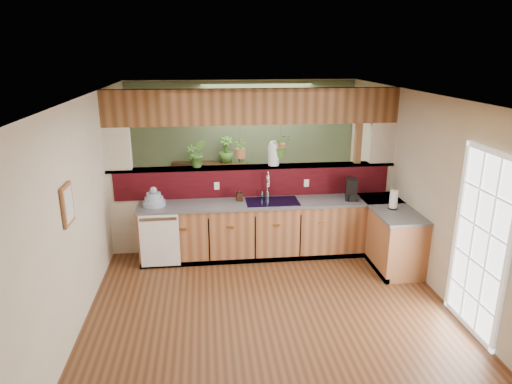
{
  "coord_description": "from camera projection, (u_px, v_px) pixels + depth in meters",
  "views": [
    {
      "loc": [
        -0.76,
        -5.7,
        3.16
      ],
      "look_at": [
        -0.04,
        0.7,
        1.15
      ],
      "focal_mm": 32.0,
      "sensor_mm": 36.0,
      "label": 1
    }
  ],
  "objects": [
    {
      "name": "sage_backwall",
      "position": [
        242.0,
        145.0,
        9.34
      ],
      "size": [
        4.55,
        0.02,
        2.55
      ],
      "primitive_type": "cube",
      "color": "#4C5D40",
      "rests_on": "ground"
    },
    {
      "name": "french_door",
      "position": [
        479.0,
        246.0,
        5.13
      ],
      "size": [
        0.06,
        1.02,
        2.16
      ],
      "primitive_type": "cube",
      "color": "white",
      "rests_on": "ground"
    },
    {
      "name": "framed_print",
      "position": [
        68.0,
        205.0,
        4.96
      ],
      "size": [
        0.04,
        0.35,
        0.45
      ],
      "color": "brown",
      "rests_on": "wall_left"
    },
    {
      "name": "ledge_plant_left",
      "position": [
        198.0,
        153.0,
        7.13
      ],
      "size": [
        0.27,
        0.22,
        0.45
      ],
      "primitive_type": "imported",
      "rotation": [
        0.0,
        0.0,
        0.11
      ],
      "color": "#3A6824",
      "rests_on": "pass_through_ledge"
    },
    {
      "name": "ceiling",
      "position": [
        265.0,
        97.0,
        5.65
      ],
      "size": [
        4.6,
        7.0,
        0.01
      ],
      "primitive_type": "cube",
      "color": "brown",
      "rests_on": "ground"
    },
    {
      "name": "floor_plant",
      "position": [
        297.0,
        201.0,
        8.63
      ],
      "size": [
        0.88,
        0.8,
        0.83
      ],
      "primitive_type": "imported",
      "rotation": [
        0.0,
        0.0,
        0.23
      ],
      "color": "#3A6824",
      "rests_on": "ground"
    },
    {
      "name": "glass_jar",
      "position": [
        274.0,
        153.0,
        7.27
      ],
      "size": [
        0.18,
        0.18,
        0.4
      ],
      "color": "silver",
      "rests_on": "pass_through_ledge"
    },
    {
      "name": "header_beam",
      "position": [
        254.0,
        107.0,
        7.01
      ],
      "size": [
        4.6,
        0.15,
        0.55
      ],
      "primitive_type": "cube",
      "color": "brown",
      "rests_on": "ground"
    },
    {
      "name": "hanging_plant_b",
      "position": [
        281.0,
        136.0,
        7.2
      ],
      "size": [
        0.38,
        0.35,
        0.47
      ],
      "color": "brown",
      "rests_on": "header_beam"
    },
    {
      "name": "pass_through_ledge",
      "position": [
        254.0,
        167.0,
        7.3
      ],
      "size": [
        4.6,
        0.21,
        0.04
      ],
      "primitive_type": "cube",
      "color": "brown",
      "rests_on": "ground"
    },
    {
      "name": "dish_stack",
      "position": [
        154.0,
        200.0,
        6.89
      ],
      "size": [
        0.34,
        0.34,
        0.3
      ],
      "color": "#8B9BB3",
      "rests_on": "countertop"
    },
    {
      "name": "countertop",
      "position": [
        310.0,
        229.0,
        7.21
      ],
      "size": [
        4.14,
        1.52,
        0.9
      ],
      "color": "brown",
      "rests_on": "ground"
    },
    {
      "name": "wall_front",
      "position": [
        341.0,
        376.0,
        2.72
      ],
      "size": [
        4.6,
        0.02,
        2.6
      ],
      "primitive_type": "cube",
      "color": "beige",
      "rests_on": "ground"
    },
    {
      "name": "wall_back",
      "position": [
        242.0,
        145.0,
        9.36
      ],
      "size": [
        4.6,
        0.02,
        2.6
      ],
      "primitive_type": "cube",
      "color": "beige",
      "rests_on": "ground"
    },
    {
      "name": "dishwasher",
      "position": [
        160.0,
        241.0,
        6.76
      ],
      "size": [
        0.58,
        0.03,
        0.82
      ],
      "color": "white",
      "rests_on": "ground"
    },
    {
      "name": "shelving_console",
      "position": [
        210.0,
        186.0,
        9.29
      ],
      "size": [
        1.53,
        0.92,
        0.99
      ],
      "primitive_type": "cube",
      "rotation": [
        0.0,
        0.0,
        -0.38
      ],
      "color": "black",
      "rests_on": "ground"
    },
    {
      "name": "wall_left",
      "position": [
        85.0,
        203.0,
        5.79
      ],
      "size": [
        0.02,
        7.0,
        2.6
      ],
      "primitive_type": "cube",
      "color": "beige",
      "rests_on": "ground"
    },
    {
      "name": "soap_dispenser",
      "position": [
        239.0,
        195.0,
        7.11
      ],
      "size": [
        0.1,
        0.1,
        0.2
      ],
      "primitive_type": "imported",
      "rotation": [
        0.0,
        0.0,
        0.13
      ],
      "color": "#321D12",
      "rests_on": "countertop"
    },
    {
      "name": "ground",
      "position": [
        264.0,
        284.0,
        6.43
      ],
      "size": [
        4.6,
        7.0,
        0.01
      ],
      "primitive_type": "cube",
      "color": "#532F19",
      "rests_on": "ground"
    },
    {
      "name": "hanging_plant_a",
      "position": [
        240.0,
        144.0,
        7.16
      ],
      "size": [
        0.22,
        0.17,
        0.52
      ],
      "color": "brown",
      "rests_on": "header_beam"
    },
    {
      "name": "shelf_plant_b",
      "position": [
        226.0,
        150.0,
        9.1
      ],
      "size": [
        0.33,
        0.33,
        0.52
      ],
      "primitive_type": "imported",
      "rotation": [
        0.0,
        0.0,
        0.12
      ],
      "color": "#3A6824",
      "rests_on": "shelving_console"
    },
    {
      "name": "wall_right",
      "position": [
        430.0,
        191.0,
        6.29
      ],
      "size": [
        0.02,
        7.0,
        2.6
      ],
      "primitive_type": "cube",
      "color": "beige",
      "rests_on": "ground"
    },
    {
      "name": "faucet",
      "position": [
        267.0,
        184.0,
        7.18
      ],
      "size": [
        0.2,
        0.2,
        0.45
      ],
      "color": "#B7B7B2",
      "rests_on": "countertop"
    },
    {
      "name": "pass_through_partition",
      "position": [
        255.0,
        178.0,
        7.35
      ],
      "size": [
        4.6,
        0.21,
        2.6
      ],
      "color": "beige",
      "rests_on": "ground"
    },
    {
      "name": "shelf_plant_a",
      "position": [
        191.0,
        154.0,
        9.04
      ],
      "size": [
        0.2,
        0.14,
        0.38
      ],
      "primitive_type": "imported",
      "rotation": [
        0.0,
        0.0,
        0.02
      ],
      "color": "#3A6824",
      "rests_on": "shelving_console"
    },
    {
      "name": "navy_sink",
      "position": [
        272.0,
        206.0,
        7.13
      ],
      "size": [
        0.82,
        0.5,
        0.18
      ],
      "color": "black",
      "rests_on": "countertop"
    },
    {
      "name": "paper_towel",
      "position": [
        394.0,
        200.0,
        6.74
      ],
      "size": [
        0.14,
        0.14,
        0.3
      ],
      "color": "black",
      "rests_on": "countertop"
    },
    {
      "name": "coffee_maker",
      "position": [
        352.0,
        190.0,
        7.18
      ],
      "size": [
        0.17,
        0.29,
        0.33
      ],
      "rotation": [
        0.0,
        0.0,
        -0.27
      ],
      "color": "black",
      "rests_on": "countertop"
    }
  ]
}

